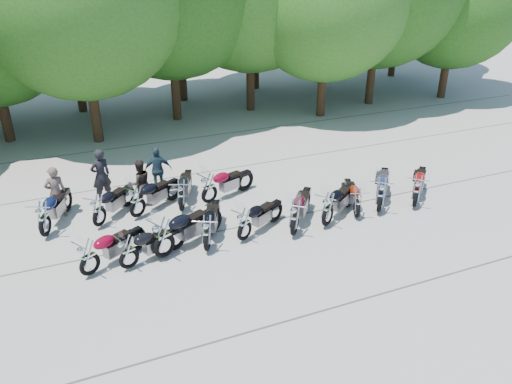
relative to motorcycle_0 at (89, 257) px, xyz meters
name	(u,v)px	position (x,y,z in m)	size (l,w,h in m)	color
ground	(276,247)	(5.06, -0.58, -0.61)	(90.00, 90.00, 0.00)	#A39D93
tree_11	(66,2)	(1.30, 15.85, 4.89)	(7.56, 7.56, 9.28)	#3A2614
motorcycle_0	(89,257)	(0.00, 0.00, 0.00)	(0.65, 2.15, 1.21)	maroon
motorcycle_1	(128,251)	(0.99, -0.09, -0.03)	(0.62, 2.05, 1.16)	black
motorcycle_2	(164,237)	(1.98, 0.08, 0.09)	(0.75, 2.48, 1.40)	black
motorcycle_3	(207,232)	(3.17, -0.04, 0.03)	(0.68, 2.25, 1.27)	black
motorcycle_4	(244,224)	(4.34, 0.08, -0.01)	(0.64, 2.11, 1.20)	black
motorcycle_5	(295,217)	(5.81, -0.23, 0.06)	(0.72, 2.36, 1.34)	#350711
motorcycle_6	(328,208)	(7.00, -0.12, 0.04)	(0.70, 2.29, 1.30)	black
motorcycle_7	(357,202)	(8.14, 0.00, -0.03)	(0.62, 2.03, 1.15)	maroon
motorcycle_8	(381,194)	(9.01, 0.01, 0.09)	(0.75, 2.47, 1.40)	#0C1336
motorcycle_9	(417,190)	(10.32, -0.14, 0.05)	(0.71, 2.33, 1.32)	#930705
motorcycle_10	(44,218)	(-0.99, 2.57, 0.05)	(0.71, 2.32, 1.31)	#0D1639
motorcycle_11	(98,210)	(0.56, 2.57, 0.00)	(0.65, 2.15, 1.21)	black
motorcycle_12	(137,201)	(1.75, 2.69, 0.03)	(0.68, 2.24, 1.27)	black
motorcycle_13	(181,195)	(3.15, 2.57, 0.03)	(0.68, 2.25, 1.27)	black
motorcycle_14	(209,187)	(4.14, 2.76, 0.02)	(0.68, 2.23, 1.26)	maroon
rider_0	(56,192)	(-0.56, 3.79, 0.26)	(0.63, 0.41, 1.73)	brown
rider_1	(140,183)	(2.03, 3.58, 0.20)	(0.79, 0.61, 1.62)	black
rider_2	(158,170)	(2.83, 4.43, 0.21)	(0.96, 0.40, 1.63)	#213845
rider_3	(101,176)	(0.90, 4.41, 0.33)	(0.68, 0.45, 1.87)	black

